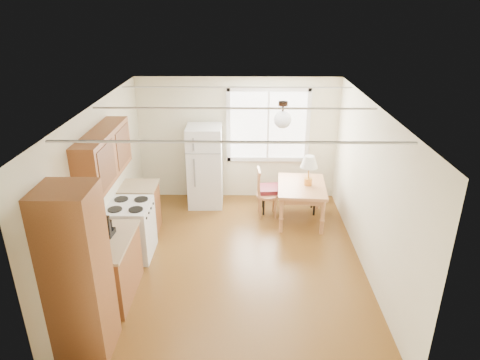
{
  "coord_description": "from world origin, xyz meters",
  "views": [
    {
      "loc": [
        0.16,
        -5.77,
        3.87
      ],
      "look_at": [
        0.07,
        0.63,
        1.15
      ],
      "focal_mm": 32.0,
      "sensor_mm": 36.0,
      "label": 1
    }
  ],
  "objects_px": {
    "refrigerator": "(205,166)",
    "chair": "(263,190)",
    "bench": "(289,189)",
    "dining_table": "(301,190)"
  },
  "relations": [
    {
      "from": "dining_table",
      "to": "chair",
      "type": "bearing_deg",
      "value": 170.99
    },
    {
      "from": "dining_table",
      "to": "chair",
      "type": "xyz_separation_m",
      "value": [
        -0.7,
        0.17,
        -0.07
      ]
    },
    {
      "from": "refrigerator",
      "to": "bench",
      "type": "xyz_separation_m",
      "value": [
        1.64,
        -0.32,
        -0.34
      ]
    },
    {
      "from": "chair",
      "to": "dining_table",
      "type": "bearing_deg",
      "value": -17.45
    },
    {
      "from": "dining_table",
      "to": "refrigerator",
      "type": "bearing_deg",
      "value": 164.1
    },
    {
      "from": "dining_table",
      "to": "chair",
      "type": "relative_size",
      "value": 1.28
    },
    {
      "from": "refrigerator",
      "to": "chair",
      "type": "xyz_separation_m",
      "value": [
        1.13,
        -0.51,
        -0.27
      ]
    },
    {
      "from": "bench",
      "to": "chair",
      "type": "xyz_separation_m",
      "value": [
        -0.51,
        -0.19,
        0.07
      ]
    },
    {
      "from": "refrigerator",
      "to": "bench",
      "type": "distance_m",
      "value": 1.71
    },
    {
      "from": "bench",
      "to": "chair",
      "type": "relative_size",
      "value": 1.26
    }
  ]
}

